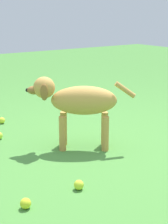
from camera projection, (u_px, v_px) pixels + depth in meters
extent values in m
plane|color=#478438|center=(111.00, 151.00, 3.01)|extent=(14.00, 14.00, 0.00)
ellipsoid|color=#C69347|center=(84.00, 100.00, 2.98)|extent=(0.49, 0.56, 0.24)
cylinder|color=#C69347|center=(63.00, 134.00, 2.99)|extent=(0.06, 0.06, 0.29)
cylinder|color=#C69347|center=(64.00, 128.00, 3.12)|extent=(0.06, 0.06, 0.29)
cylinder|color=#C69347|center=(105.00, 134.00, 2.99)|extent=(0.06, 0.06, 0.29)
cylinder|color=#C69347|center=(105.00, 129.00, 3.12)|extent=(0.06, 0.06, 0.29)
ellipsoid|color=#C69347|center=(44.00, 88.00, 2.95)|extent=(0.23, 0.24, 0.18)
ellipsoid|color=olive|center=(34.00, 90.00, 2.96)|extent=(0.14, 0.15, 0.07)
sphere|color=black|center=(27.00, 90.00, 2.96)|extent=(0.03, 0.03, 0.03)
ellipsoid|color=olive|center=(44.00, 92.00, 2.88)|extent=(0.06, 0.07, 0.13)
ellipsoid|color=olive|center=(46.00, 88.00, 3.04)|extent=(0.06, 0.07, 0.13)
cylinder|color=#C69347|center=(125.00, 90.00, 2.95)|extent=(0.14, 0.17, 0.14)
sphere|color=#D2E337|center=(2.00, 120.00, 3.73)|extent=(0.07, 0.07, 0.07)
sphere|color=#CFDB2B|center=(26.00, 203.00, 2.13)|extent=(0.07, 0.07, 0.07)
sphere|color=#CAE233|center=(79.00, 185.00, 2.36)|extent=(0.07, 0.07, 0.07)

